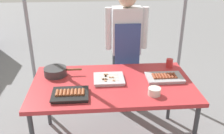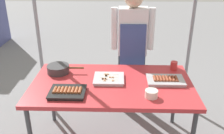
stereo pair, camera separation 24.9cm
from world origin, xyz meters
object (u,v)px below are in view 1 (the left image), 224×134
(tray_grilled_sausages, at_px, (70,94))
(vendor_woman, at_px, (126,42))
(condiment_bowl, at_px, (154,91))
(cooking_wok, at_px, (56,71))
(drink_cup_near_edge, at_px, (169,63))
(tray_meat_skewers, at_px, (109,79))
(tray_pork_links, at_px, (164,77))
(stall_table, at_px, (112,87))

(tray_grilled_sausages, distance_m, vendor_woman, 1.13)
(vendor_woman, bearing_deg, condiment_bowl, 97.90)
(cooking_wok, bearing_deg, drink_cup_near_edge, 5.10)
(tray_meat_skewers, bearing_deg, tray_grilled_sausages, -142.71)
(tray_pork_links, distance_m, cooking_wok, 1.13)
(stall_table, xyz_separation_m, condiment_bowl, (0.36, -0.26, 0.09))
(condiment_bowl, distance_m, vendor_woman, 0.98)
(drink_cup_near_edge, bearing_deg, vendor_woman, 140.18)
(tray_pork_links, bearing_deg, cooking_wok, 170.74)
(tray_grilled_sausages, distance_m, tray_meat_skewers, 0.46)
(cooking_wok, bearing_deg, condiment_bowl, -26.98)
(tray_grilled_sausages, bearing_deg, tray_pork_links, 15.71)
(stall_table, distance_m, condiment_bowl, 0.45)
(tray_grilled_sausages, height_order, cooking_wok, cooking_wok)
(tray_grilled_sausages, xyz_separation_m, tray_pork_links, (0.94, 0.26, -0.00))
(stall_table, bearing_deg, tray_grilled_sausages, -150.44)
(tray_grilled_sausages, xyz_separation_m, tray_meat_skewers, (0.37, 0.28, -0.00))
(tray_pork_links, relative_size, condiment_bowl, 3.20)
(stall_table, xyz_separation_m, tray_pork_links, (0.54, 0.04, 0.07))
(condiment_bowl, xyz_separation_m, vendor_woman, (-0.13, 0.96, 0.14))
(tray_grilled_sausages, height_order, tray_pork_links, tray_grilled_sausages)
(tray_meat_skewers, height_order, condiment_bowl, condiment_bowl)
(tray_grilled_sausages, bearing_deg, condiment_bowl, -2.62)
(tray_grilled_sausages, xyz_separation_m, cooking_wok, (-0.18, 0.45, 0.03))
(tray_pork_links, bearing_deg, condiment_bowl, -120.29)
(tray_meat_skewers, bearing_deg, cooking_wok, 163.21)
(cooking_wok, height_order, vendor_woman, vendor_woman)
(tray_pork_links, bearing_deg, tray_grilled_sausages, -164.29)
(tray_grilled_sausages, relative_size, tray_meat_skewers, 1.08)
(cooking_wok, relative_size, drink_cup_near_edge, 4.15)
(tray_grilled_sausages, relative_size, drink_cup_near_edge, 3.45)
(tray_meat_skewers, relative_size, condiment_bowl, 2.63)
(tray_meat_skewers, relative_size, cooking_wok, 0.77)
(stall_table, bearing_deg, drink_cup_near_edge, 26.17)
(condiment_bowl, height_order, vendor_woman, vendor_woman)
(cooking_wok, bearing_deg, tray_grilled_sausages, -67.79)
(tray_pork_links, xyz_separation_m, cooking_wok, (-1.12, 0.18, 0.03))
(condiment_bowl, bearing_deg, tray_pork_links, 59.71)
(tray_pork_links, relative_size, vendor_woman, 0.24)
(tray_pork_links, bearing_deg, drink_cup_near_edge, 65.03)
(stall_table, relative_size, vendor_woman, 1.02)
(tray_pork_links, bearing_deg, vendor_woman, 114.83)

